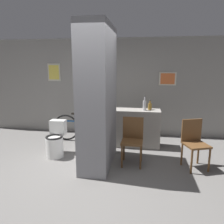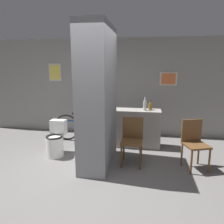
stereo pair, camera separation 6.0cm
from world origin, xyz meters
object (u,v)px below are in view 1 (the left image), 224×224
chair_near_pillar (132,138)px  bicycle (84,128)px  bottle_tall (145,105)px  chair_by_doorway (194,141)px  toilet (56,141)px

chair_near_pillar → bicycle: bearing=140.1°
chair_near_pillar → bottle_tall: size_ratio=2.63×
chair_near_pillar → bottle_tall: bearing=78.0°
chair_near_pillar → bottle_tall: bottle_tall is taller
chair_by_doorway → bicycle: 2.66m
bicycle → toilet: bearing=-109.9°
toilet → bottle_tall: (1.84, 0.80, 0.69)m
chair_near_pillar → chair_by_doorway: bearing=1.3°
bottle_tall → toilet: bearing=-156.4°
bottle_tall → chair_by_doorway: bearing=-44.2°
toilet → bottle_tall: bottle_tall is taller
toilet → bicycle: toilet is taller
toilet → chair_near_pillar: (1.63, -0.12, 0.19)m
toilet → bicycle: bearing=70.1°
toilet → chair_near_pillar: 1.64m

